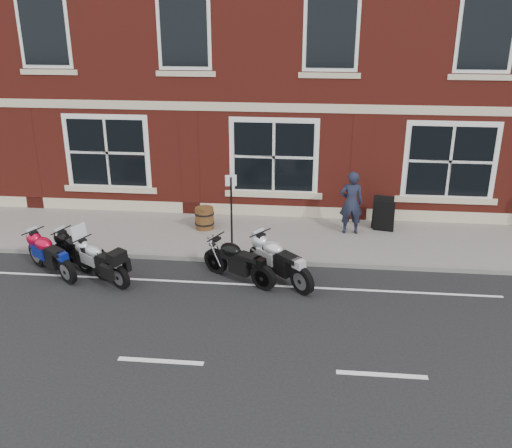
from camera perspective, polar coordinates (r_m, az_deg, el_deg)
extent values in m
plane|color=black|center=(13.40, -6.21, -6.19)|extent=(80.00, 80.00, 0.00)
cube|color=slate|center=(16.05, -4.04, -1.11)|extent=(30.00, 3.00, 0.12)
cube|color=slate|center=(14.62, -5.09, -3.44)|extent=(30.00, 0.16, 0.12)
cube|color=maroon|center=(22.28, -0.98, 20.83)|extent=(24.00, 12.00, 12.00)
cylinder|color=black|center=(14.48, -16.64, -3.53)|extent=(0.56, 0.43, 0.59)
cylinder|color=black|center=(13.47, -13.36, -5.12)|extent=(0.56, 0.43, 0.59)
cube|color=black|center=(13.87, -15.30, -3.07)|extent=(0.74, 0.60, 0.20)
ellipsoid|color=#ABAAAF|center=(13.94, -15.68, -2.49)|extent=(0.62, 0.57, 0.30)
cube|color=black|center=(13.56, -14.40, -3.20)|extent=(0.56, 0.48, 0.09)
cube|color=silver|center=(14.17, -16.92, -0.72)|extent=(0.25, 0.35, 0.42)
cylinder|color=black|center=(15.21, -20.90, -2.80)|extent=(0.58, 0.48, 0.63)
cylinder|color=black|center=(14.03, -18.23, -4.46)|extent=(0.58, 0.48, 0.63)
cube|color=black|center=(14.53, -19.87, -2.34)|extent=(0.77, 0.66, 0.22)
ellipsoid|color=#B30728|center=(14.61, -20.20, -1.76)|extent=(0.65, 0.61, 0.31)
cube|color=black|center=(14.17, -19.16, -2.49)|extent=(0.58, 0.53, 0.10)
cylinder|color=black|center=(15.03, -18.51, -2.77)|extent=(0.61, 0.42, 0.63)
cylinder|color=black|center=(13.98, -15.00, -4.20)|extent=(0.61, 0.42, 0.63)
cube|color=black|center=(14.40, -17.08, -2.20)|extent=(0.80, 0.59, 0.22)
ellipsoid|color=black|center=(14.46, -17.49, -1.64)|extent=(0.65, 0.58, 0.31)
cube|color=black|center=(14.08, -16.13, -2.29)|extent=(0.59, 0.49, 0.10)
cylinder|color=black|center=(13.93, 0.52, -3.40)|extent=(0.56, 0.58, 0.67)
cylinder|color=black|center=(12.90, 4.74, -5.61)|extent=(0.56, 0.58, 0.67)
cube|color=black|center=(13.29, 2.43, -3.00)|extent=(0.76, 0.78, 0.23)
ellipsoid|color=silver|center=(13.35, 2.00, -2.29)|extent=(0.68, 0.68, 0.34)
cube|color=black|center=(12.97, 3.63, -3.26)|extent=(0.60, 0.60, 0.10)
cylinder|color=black|center=(13.87, -3.97, -3.66)|extent=(0.61, 0.44, 0.64)
cylinder|color=black|center=(13.04, 0.83, -5.30)|extent=(0.61, 0.44, 0.64)
cube|color=black|center=(13.33, -1.83, -3.09)|extent=(0.80, 0.62, 0.22)
ellipsoid|color=black|center=(13.36, -2.33, -2.46)|extent=(0.66, 0.60, 0.32)
cube|color=black|center=(13.07, -0.48, -3.21)|extent=(0.60, 0.51, 0.10)
imported|color=#1A1D2F|center=(15.92, 9.50, 2.12)|extent=(0.68, 0.48, 1.78)
cylinder|color=#4D3014|center=(16.30, -5.17, 0.60)|extent=(0.53, 0.53, 0.62)
cylinder|color=black|center=(16.35, -5.15, 0.11)|extent=(0.55, 0.55, 0.04)
cylinder|color=black|center=(16.25, -5.19, 1.09)|extent=(0.55, 0.55, 0.04)
cylinder|color=black|center=(14.59, -2.47, 1.00)|extent=(0.05, 0.05, 1.97)
cube|color=silver|center=(14.31, -2.52, 4.37)|extent=(0.28, 0.08, 0.29)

